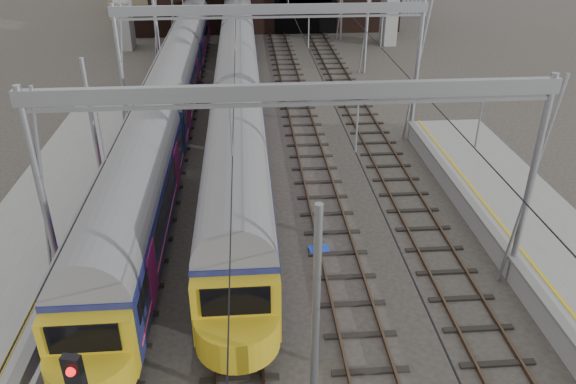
{
  "coord_description": "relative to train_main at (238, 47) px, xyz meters",
  "views": [
    {
      "loc": [
        -1.5,
        -8.53,
        12.93
      ],
      "look_at": [
        0.04,
        11.23,
        2.4
      ],
      "focal_mm": 35.0,
      "sensor_mm": 36.0,
      "label": 1
    }
  ],
  "objects": [
    {
      "name": "tracks",
      "position": [
        2.0,
        -20.53,
        -2.41
      ],
      "size": [
        14.4,
        80.0,
        0.22
      ],
      "color": "#4C3828",
      "rests_on": "ground"
    },
    {
      "name": "overhead_line",
      "position": [
        2.0,
        -14.04,
        4.14
      ],
      "size": [
        16.8,
        80.0,
        8.0
      ],
      "color": "gray",
      "rests_on": "ground"
    },
    {
      "name": "train_main",
      "position": [
        0.0,
        0.0,
        0.0
      ],
      "size": [
        2.71,
        62.61,
        4.69
      ],
      "color": "black",
      "rests_on": "ground"
    },
    {
      "name": "train_second",
      "position": [
        -4.0,
        -10.05,
        -0.08
      ],
      "size": [
        2.58,
        44.78,
        4.51
      ],
      "color": "black",
      "rests_on": "ground"
    },
    {
      "name": "equip_cover_b",
      "position": [
        3.26,
        -25.0,
        -2.38
      ],
      "size": [
        0.89,
        0.68,
        0.1
      ],
      "primitive_type": "cube",
      "rotation": [
        0.0,
        0.0,
        0.14
      ],
      "color": "blue",
      "rests_on": "ground"
    }
  ]
}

